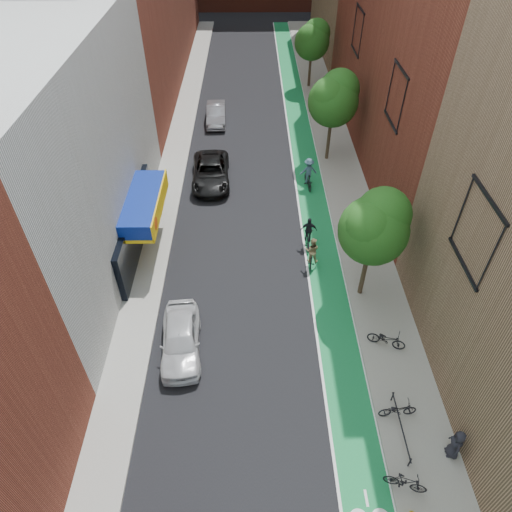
{
  "coord_description": "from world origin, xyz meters",
  "views": [
    {
      "loc": [
        -0.16,
        -6.7,
        17.98
      ],
      "look_at": [
        0.06,
        11.45,
        1.5
      ],
      "focal_mm": 32.0,
      "sensor_mm": 36.0,
      "label": 1
    }
  ],
  "objects_px": {
    "parked_car_silver": "(216,114)",
    "cyclist_lane_far": "(308,175)",
    "parked_car_black": "(211,172)",
    "pedestrian": "(456,444)",
    "cyclist_lane_mid": "(308,236)",
    "cyclist_lane_near": "(312,255)",
    "parked_car_white": "(181,339)"
  },
  "relations": [
    {
      "from": "parked_car_silver",
      "to": "cyclist_lane_far",
      "type": "bearing_deg",
      "value": -57.75
    },
    {
      "from": "parked_car_black",
      "to": "cyclist_lane_far",
      "type": "distance_m",
      "value": 6.83
    },
    {
      "from": "cyclist_lane_far",
      "to": "pedestrian",
      "type": "height_order",
      "value": "cyclist_lane_far"
    },
    {
      "from": "parked_car_silver",
      "to": "cyclist_lane_far",
      "type": "xyz_separation_m",
      "value": [
        6.92,
        -10.12,
        0.22
      ]
    },
    {
      "from": "cyclist_lane_mid",
      "to": "cyclist_lane_near",
      "type": "bearing_deg",
      "value": 94.47
    },
    {
      "from": "parked_car_silver",
      "to": "cyclist_lane_near",
      "type": "relative_size",
      "value": 2.29
    },
    {
      "from": "parked_car_black",
      "to": "cyclist_lane_near",
      "type": "height_order",
      "value": "cyclist_lane_near"
    },
    {
      "from": "pedestrian",
      "to": "parked_car_black",
      "type": "bearing_deg",
      "value": -146.14
    },
    {
      "from": "parked_car_black",
      "to": "parked_car_white",
      "type": "bearing_deg",
      "value": -94.75
    },
    {
      "from": "cyclist_lane_mid",
      "to": "pedestrian",
      "type": "distance_m",
      "value": 13.49
    },
    {
      "from": "parked_car_black",
      "to": "cyclist_lane_near",
      "type": "relative_size",
      "value": 2.83
    },
    {
      "from": "cyclist_lane_near",
      "to": "cyclist_lane_mid",
      "type": "distance_m",
      "value": 1.79
    },
    {
      "from": "pedestrian",
      "to": "parked_car_silver",
      "type": "bearing_deg",
      "value": -154.14
    },
    {
      "from": "cyclist_lane_far",
      "to": "pedestrian",
      "type": "distance_m",
      "value": 19.48
    },
    {
      "from": "parked_car_silver",
      "to": "parked_car_black",
      "type": "bearing_deg",
      "value": -91.37
    },
    {
      "from": "parked_car_black",
      "to": "cyclist_lane_far",
      "type": "relative_size",
      "value": 2.55
    },
    {
      "from": "cyclist_lane_near",
      "to": "parked_car_black",
      "type": "bearing_deg",
      "value": -44.54
    },
    {
      "from": "cyclist_lane_mid",
      "to": "cyclist_lane_far",
      "type": "relative_size",
      "value": 0.91
    },
    {
      "from": "parked_car_black",
      "to": "cyclist_lane_mid",
      "type": "xyz_separation_m",
      "value": [
        6.2,
        -7.05,
        -0.02
      ]
    },
    {
      "from": "parked_car_white",
      "to": "cyclist_lane_far",
      "type": "xyz_separation_m",
      "value": [
        7.33,
        13.86,
        0.19
      ]
    },
    {
      "from": "cyclist_lane_near",
      "to": "cyclist_lane_far",
      "type": "bearing_deg",
      "value": -83.76
    },
    {
      "from": "parked_car_silver",
      "to": "cyclist_lane_far",
      "type": "distance_m",
      "value": 12.26
    },
    {
      "from": "parked_car_silver",
      "to": "cyclist_lane_far",
      "type": "relative_size",
      "value": 2.06
    },
    {
      "from": "cyclist_lane_near",
      "to": "parked_car_silver",
      "type": "bearing_deg",
      "value": -60.47
    },
    {
      "from": "parked_car_silver",
      "to": "cyclist_lane_near",
      "type": "xyz_separation_m",
      "value": [
        6.32,
        -18.26,
        0.12
      ]
    },
    {
      "from": "parked_car_silver",
      "to": "cyclist_lane_mid",
      "type": "bearing_deg",
      "value": -71.12
    },
    {
      "from": "parked_car_black",
      "to": "cyclist_lane_mid",
      "type": "relative_size",
      "value": 2.81
    },
    {
      "from": "cyclist_lane_mid",
      "to": "pedestrian",
      "type": "bearing_deg",
      "value": 113.51
    },
    {
      "from": "parked_car_black",
      "to": "cyclist_lane_far",
      "type": "xyz_separation_m",
      "value": [
        6.8,
        -0.7,
        0.19
      ]
    },
    {
      "from": "cyclist_lane_far",
      "to": "parked_car_silver",
      "type": "bearing_deg",
      "value": -63.86
    },
    {
      "from": "cyclist_lane_mid",
      "to": "pedestrian",
      "type": "xyz_separation_m",
      "value": [
        4.4,
        -12.75,
        0.18
      ]
    },
    {
      "from": "parked_car_silver",
      "to": "cyclist_lane_mid",
      "type": "height_order",
      "value": "cyclist_lane_mid"
    }
  ]
}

